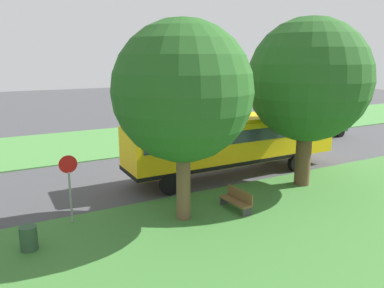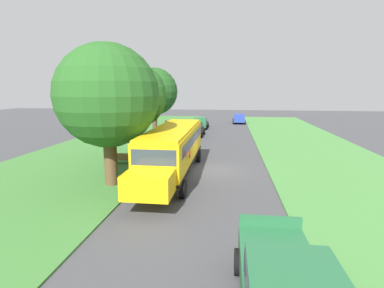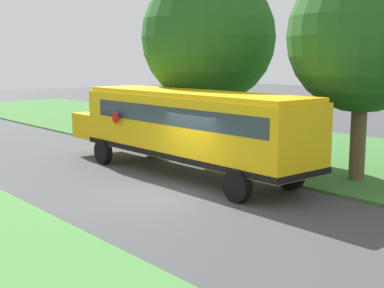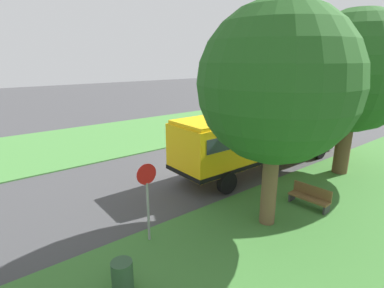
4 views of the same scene
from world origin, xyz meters
TOP-DOWN VIEW (x-y plane):
  - ground_plane at (0.00, 0.00)m, footprint 120.00×120.00m
  - grass_verge at (-10.00, 0.00)m, footprint 12.00×80.00m
  - school_bus at (-2.28, -1.78)m, footprint 2.84×12.42m
  - oak_tree_beside_bus at (-5.38, -4.07)m, footprint 5.82×5.82m
  - oak_tree_roadside_mid at (-6.39, 2.99)m, footprint 5.24×5.24m
  - park_bench at (-6.60, 0.53)m, footprint 1.63×0.59m

SIDE VIEW (x-z plane):
  - ground_plane at x=0.00m, z-range 0.00..0.00m
  - grass_verge at x=-10.00m, z-range 0.00..0.08m
  - park_bench at x=-6.60m, z-range 0.01..0.93m
  - school_bus at x=-2.28m, z-range 0.34..3.50m
  - oak_tree_roadside_mid at x=-6.39m, z-range 1.31..9.00m
  - oak_tree_beside_bus at x=-5.38m, z-range 1.17..9.33m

